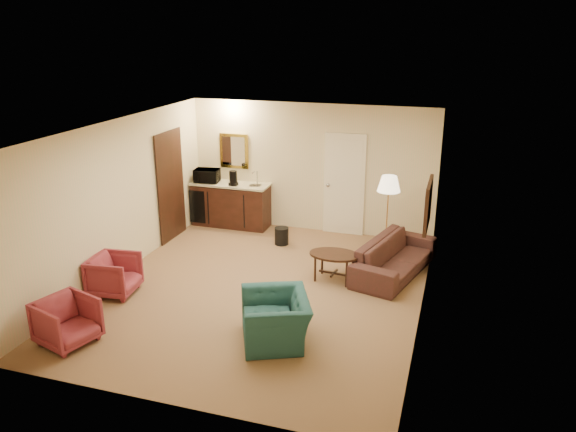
{
  "coord_description": "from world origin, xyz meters",
  "views": [
    {
      "loc": [
        2.85,
        -7.62,
        4.02
      ],
      "look_at": [
        0.3,
        0.5,
        1.12
      ],
      "focal_mm": 35.0,
      "sensor_mm": 36.0,
      "label": 1
    }
  ],
  "objects_px": {
    "rose_chair_near": "(114,273)",
    "microwave": "(207,174)",
    "coffee_table": "(334,267)",
    "wetbar_cabinet": "(231,204)",
    "coffee_maker": "(233,178)",
    "waste_bin": "(282,236)",
    "rose_chair_far": "(67,320)",
    "teal_armchair": "(276,312)",
    "floor_lamp": "(387,217)",
    "sofa": "(395,251)"
  },
  "relations": [
    {
      "from": "wetbar_cabinet",
      "to": "rose_chair_near",
      "type": "height_order",
      "value": "wetbar_cabinet"
    },
    {
      "from": "coffee_table",
      "to": "waste_bin",
      "type": "bearing_deg",
      "value": 135.98
    },
    {
      "from": "teal_armchair",
      "to": "coffee_table",
      "type": "distance_m",
      "value": 2.11
    },
    {
      "from": "wetbar_cabinet",
      "to": "waste_bin",
      "type": "relative_size",
      "value": 4.9
    },
    {
      "from": "rose_chair_near",
      "to": "microwave",
      "type": "bearing_deg",
      "value": -6.74
    },
    {
      "from": "coffee_table",
      "to": "microwave",
      "type": "xyz_separation_m",
      "value": [
        -3.18,
        1.95,
        0.85
      ]
    },
    {
      "from": "rose_chair_near",
      "to": "coffee_maker",
      "type": "xyz_separation_m",
      "value": [
        0.62,
        3.39,
        0.72
      ]
    },
    {
      "from": "sofa",
      "to": "waste_bin",
      "type": "distance_m",
      "value": 2.37
    },
    {
      "from": "floor_lamp",
      "to": "microwave",
      "type": "xyz_separation_m",
      "value": [
        -3.85,
        0.71,
        0.32
      ]
    },
    {
      "from": "sofa",
      "to": "microwave",
      "type": "xyz_separation_m",
      "value": [
        -4.1,
        1.36,
        0.69
      ]
    },
    {
      "from": "wetbar_cabinet",
      "to": "floor_lamp",
      "type": "bearing_deg",
      "value": -12.82
    },
    {
      "from": "floor_lamp",
      "to": "coffee_maker",
      "type": "relative_size",
      "value": 5.14
    },
    {
      "from": "rose_chair_near",
      "to": "rose_chair_far",
      "type": "distance_m",
      "value": 1.48
    },
    {
      "from": "sofa",
      "to": "microwave",
      "type": "relative_size",
      "value": 4.07
    },
    {
      "from": "sofa",
      "to": "waste_bin",
      "type": "height_order",
      "value": "sofa"
    },
    {
      "from": "sofa",
      "to": "coffee_maker",
      "type": "relative_size",
      "value": 6.8
    },
    {
      "from": "coffee_table",
      "to": "coffee_maker",
      "type": "height_order",
      "value": "coffee_maker"
    },
    {
      "from": "wetbar_cabinet",
      "to": "rose_chair_far",
      "type": "relative_size",
      "value": 2.36
    },
    {
      "from": "sofa",
      "to": "coffee_table",
      "type": "distance_m",
      "value": 1.1
    },
    {
      "from": "wetbar_cabinet",
      "to": "coffee_maker",
      "type": "distance_m",
      "value": 0.63
    },
    {
      "from": "coffee_maker",
      "to": "waste_bin",
      "type": "bearing_deg",
      "value": -10.32
    },
    {
      "from": "sofa",
      "to": "microwave",
      "type": "distance_m",
      "value": 4.38
    },
    {
      "from": "floor_lamp",
      "to": "teal_armchair",
      "type": "bearing_deg",
      "value": -106.61
    },
    {
      "from": "rose_chair_far",
      "to": "coffee_table",
      "type": "height_order",
      "value": "rose_chair_far"
    },
    {
      "from": "floor_lamp",
      "to": "microwave",
      "type": "distance_m",
      "value": 3.93
    },
    {
      "from": "coffee_table",
      "to": "coffee_maker",
      "type": "relative_size",
      "value": 2.78
    },
    {
      "from": "wetbar_cabinet",
      "to": "floor_lamp",
      "type": "height_order",
      "value": "floor_lamp"
    },
    {
      "from": "coffee_table",
      "to": "wetbar_cabinet",
      "type": "bearing_deg",
      "value": 143.19
    },
    {
      "from": "wetbar_cabinet",
      "to": "waste_bin",
      "type": "distance_m",
      "value": 1.56
    },
    {
      "from": "microwave",
      "to": "waste_bin",
      "type": "bearing_deg",
      "value": -26.65
    },
    {
      "from": "rose_chair_near",
      "to": "floor_lamp",
      "type": "relative_size",
      "value": 0.45
    },
    {
      "from": "waste_bin",
      "to": "coffee_table",
      "type": "bearing_deg",
      "value": -44.02
    },
    {
      "from": "waste_bin",
      "to": "microwave",
      "type": "distance_m",
      "value": 2.17
    },
    {
      "from": "wetbar_cabinet",
      "to": "coffee_table",
      "type": "height_order",
      "value": "wetbar_cabinet"
    },
    {
      "from": "teal_armchair",
      "to": "microwave",
      "type": "bearing_deg",
      "value": -168.84
    },
    {
      "from": "rose_chair_near",
      "to": "floor_lamp",
      "type": "distance_m",
      "value": 4.75
    },
    {
      "from": "waste_bin",
      "to": "wetbar_cabinet",
      "type": "bearing_deg",
      "value": 151.93
    },
    {
      "from": "coffee_table",
      "to": "floor_lamp",
      "type": "xyz_separation_m",
      "value": [
        0.67,
        1.24,
        0.53
      ]
    },
    {
      "from": "teal_armchair",
      "to": "floor_lamp",
      "type": "bearing_deg",
      "value": 139.13
    },
    {
      "from": "teal_armchair",
      "to": "coffee_maker",
      "type": "xyz_separation_m",
      "value": [
        -2.24,
        3.96,
        0.64
      ]
    },
    {
      "from": "rose_chair_far",
      "to": "floor_lamp",
      "type": "xyz_separation_m",
      "value": [
        3.6,
        4.2,
        0.42
      ]
    },
    {
      "from": "rose_chair_near",
      "to": "waste_bin",
      "type": "xyz_separation_m",
      "value": [
        1.85,
        2.79,
        -0.18
      ]
    },
    {
      "from": "rose_chair_far",
      "to": "microwave",
      "type": "height_order",
      "value": "microwave"
    },
    {
      "from": "sofa",
      "to": "floor_lamp",
      "type": "xyz_separation_m",
      "value": [
        -0.25,
        0.66,
        0.37
      ]
    },
    {
      "from": "rose_chair_far",
      "to": "microwave",
      "type": "distance_m",
      "value": 4.97
    },
    {
      "from": "rose_chair_near",
      "to": "coffee_table",
      "type": "distance_m",
      "value": 3.52
    },
    {
      "from": "teal_armchair",
      "to": "rose_chair_far",
      "type": "xyz_separation_m",
      "value": [
        -2.61,
        -0.88,
        -0.08
      ]
    },
    {
      "from": "teal_armchair",
      "to": "floor_lamp",
      "type": "distance_m",
      "value": 3.48
    },
    {
      "from": "floor_lamp",
      "to": "waste_bin",
      "type": "distance_m",
      "value": 2.09
    },
    {
      "from": "teal_armchair",
      "to": "microwave",
      "type": "distance_m",
      "value": 4.98
    }
  ]
}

